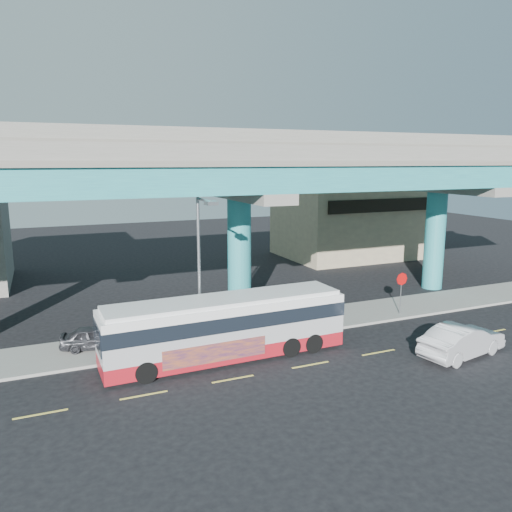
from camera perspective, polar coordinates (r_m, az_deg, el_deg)
name	(u,v)px	position (r m, az deg, el deg)	size (l,w,h in m)	color
ground	(307,363)	(25.01, 5.89, -12.03)	(120.00, 120.00, 0.00)	black
sidewalk	(262,327)	(29.57, 0.64, -8.14)	(70.00, 4.00, 0.15)	gray
lane_markings	(310,365)	(24.76, 6.24, -12.26)	(58.00, 0.12, 0.01)	#D8C64C
viaduct	(238,170)	(31.30, -2.05, 9.82)	(52.00, 12.40, 11.70)	#21717E
building_beige	(352,222)	(52.47, 10.91, 3.88)	(14.00, 10.23, 7.00)	tan
transit_bus	(226,325)	(24.85, -3.45, -7.91)	(12.26, 2.88, 3.13)	maroon
sedan	(462,340)	(27.41, 22.49, -8.90)	(5.23, 2.63, 1.65)	silver
parked_car	(96,337)	(27.28, -17.85, -8.85)	(3.71, 2.11, 1.19)	#2F3035
street_lamp	(202,251)	(24.95, -6.19, 0.57)	(0.50, 2.56, 7.90)	gray
stop_sign	(402,284)	(32.57, 16.30, -3.11)	(0.80, 0.08, 2.68)	gray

